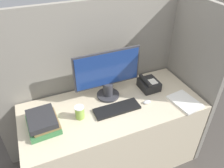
{
  "coord_description": "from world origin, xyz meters",
  "views": [
    {
      "loc": [
        -0.55,
        -0.95,
        1.98
      ],
      "look_at": [
        0.01,
        0.37,
        0.95
      ],
      "focal_mm": 35.0,
      "sensor_mm": 36.0,
      "label": 1
    }
  ],
  "objects": [
    {
      "name": "paper_pile",
      "position": [
        0.6,
        0.14,
        0.75
      ],
      "size": [
        0.23,
        0.29,
        0.02
      ],
      "color": "white",
      "rests_on": "desk"
    },
    {
      "name": "desk_telephone",
      "position": [
        0.41,
        0.44,
        0.79
      ],
      "size": [
        0.16,
        0.18,
        0.12
      ],
      "color": "black",
      "rests_on": "desk"
    },
    {
      "name": "cubicle_panel_rear",
      "position": [
        0.0,
        0.71,
        0.76
      ],
      "size": [
        1.94,
        0.04,
        1.53
      ],
      "color": "gray",
      "rests_on": "ground_plane"
    },
    {
      "name": "mouse",
      "position": [
        0.29,
        0.26,
        0.75
      ],
      "size": [
        0.07,
        0.04,
        0.02
      ],
      "color": "silver",
      "rests_on": "desk"
    },
    {
      "name": "keyboard",
      "position": [
        0.01,
        0.28,
        0.75
      ],
      "size": [
        0.39,
        0.14,
        0.02
      ],
      "color": "black",
      "rests_on": "desk"
    },
    {
      "name": "cubicle_panel_right",
      "position": [
        0.81,
        0.37,
        0.76
      ],
      "size": [
        0.04,
        0.73,
        1.53
      ],
      "color": "gray",
      "rests_on": "ground_plane"
    },
    {
      "name": "book_stack",
      "position": [
        -0.58,
        0.33,
        0.79
      ],
      "size": [
        0.24,
        0.3,
        0.1
      ],
      "color": "#38723F",
      "rests_on": "desk"
    },
    {
      "name": "desk",
      "position": [
        0.0,
        0.34,
        0.37
      ],
      "size": [
        1.54,
        0.67,
        0.74
      ],
      "color": "beige",
      "rests_on": "ground_plane"
    },
    {
      "name": "monitor",
      "position": [
        0.01,
        0.48,
        0.95
      ],
      "size": [
        0.58,
        0.2,
        0.44
      ],
      "color": "#333338",
      "rests_on": "desk"
    },
    {
      "name": "coffee_cup",
      "position": [
        -0.29,
        0.31,
        0.79
      ],
      "size": [
        0.08,
        0.08,
        0.11
      ],
      "color": "#8CB247",
      "rests_on": "desk"
    }
  ]
}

